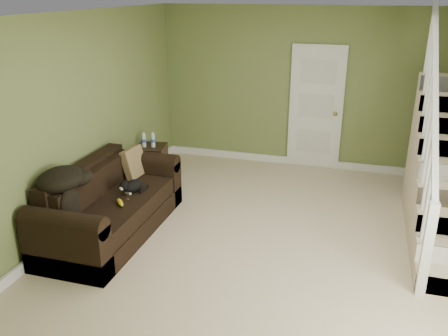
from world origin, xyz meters
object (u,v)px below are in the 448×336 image
Objects in this scene: sofa at (109,208)px; side_table at (151,162)px; banana at (120,202)px; cat at (132,186)px.

sofa reaches higher than side_table.
side_table reaches higher than banana.
sofa is 1.77m from side_table.
side_table is 3.73× the size of banana.
banana is (0.24, -0.14, 0.17)m from sofa.
sofa is at bearing -81.74° from side_table.
sofa is 2.81× the size of side_table.
side_table is (-0.25, 1.75, -0.05)m from sofa.
banana is at bearing -68.45° from cat.
cat is at bearing -72.98° from side_table.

